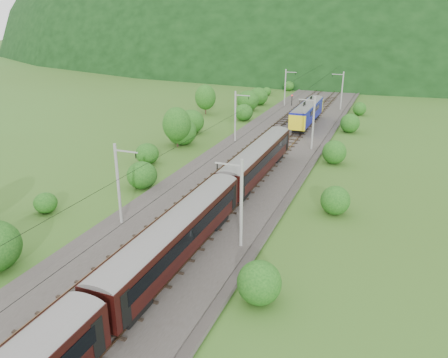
% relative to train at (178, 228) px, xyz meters
% --- Properties ---
extents(ground, '(600.00, 600.00, 0.00)m').
position_rel_train_xyz_m(ground, '(-2.40, 4.47, -3.37)').
color(ground, '#39581B').
rests_on(ground, ground).
extents(railbed, '(14.00, 220.00, 0.30)m').
position_rel_train_xyz_m(railbed, '(-2.40, 14.47, -3.22)').
color(railbed, '#38332D').
rests_on(railbed, ground).
extents(track_left, '(2.40, 220.00, 0.27)m').
position_rel_train_xyz_m(track_left, '(-4.80, 14.47, -3.00)').
color(track_left, brown).
rests_on(track_left, railbed).
extents(track_right, '(2.40, 220.00, 0.27)m').
position_rel_train_xyz_m(track_right, '(-0.00, 14.47, -3.00)').
color(track_right, brown).
rests_on(track_right, railbed).
extents(catenary_left, '(2.54, 192.28, 8.00)m').
position_rel_train_xyz_m(catenary_left, '(-8.52, 36.47, 1.13)').
color(catenary_left, gray).
rests_on(catenary_left, railbed).
extents(catenary_right, '(2.54, 192.28, 8.00)m').
position_rel_train_xyz_m(catenary_right, '(3.72, 36.47, 1.13)').
color(catenary_right, gray).
rests_on(catenary_right, railbed).
extents(overhead_wires, '(4.83, 198.00, 0.03)m').
position_rel_train_xyz_m(overhead_wires, '(-2.40, 14.47, 3.73)').
color(overhead_wires, black).
rests_on(overhead_wires, ground).
extents(mountain_main, '(504.00, 360.00, 244.00)m').
position_rel_train_xyz_m(mountain_main, '(-2.40, 264.47, -3.37)').
color(mountain_main, black).
rests_on(mountain_main, ground).
extents(mountain_ridge, '(336.00, 280.00, 132.00)m').
position_rel_train_xyz_m(mountain_ridge, '(-122.40, 304.47, -3.37)').
color(mountain_ridge, black).
rests_on(mountain_ridge, ground).
extents(train, '(2.83, 112.93, 4.90)m').
position_rel_train_xyz_m(train, '(0.00, 0.00, 0.00)').
color(train, black).
rests_on(train, ground).
extents(hazard_post_near, '(0.15, 0.15, 1.36)m').
position_rel_train_xyz_m(hazard_post_near, '(-2.77, 68.14, -2.39)').
color(hazard_post_near, red).
rests_on(hazard_post_near, railbed).
extents(hazard_post_far, '(0.15, 0.15, 1.37)m').
position_rel_train_xyz_m(hazard_post_far, '(-1.90, 67.28, -2.38)').
color(hazard_post_far, red).
rests_on(hazard_post_far, railbed).
extents(signal, '(0.27, 0.27, 2.40)m').
position_rel_train_xyz_m(signal, '(-7.02, 68.95, -1.66)').
color(signal, black).
rests_on(signal, railbed).
extents(vegetation_left, '(13.87, 147.65, 6.30)m').
position_rel_train_xyz_m(vegetation_left, '(-16.45, 25.99, -1.05)').
color(vegetation_left, '#154312').
rests_on(vegetation_left, ground).
extents(vegetation_right, '(5.92, 104.78, 3.01)m').
position_rel_train_xyz_m(vegetation_right, '(8.48, 24.20, -1.99)').
color(vegetation_right, '#154312').
rests_on(vegetation_right, ground).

